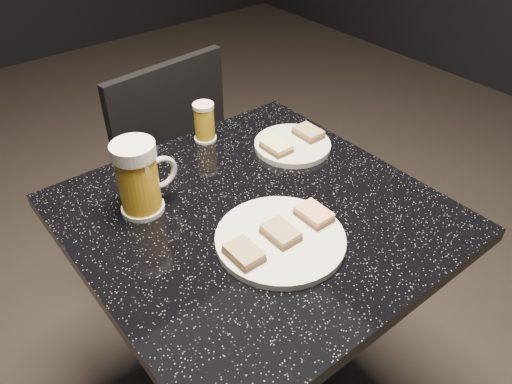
# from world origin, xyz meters

# --- Properties ---
(plate_large) EXTENTS (0.25, 0.25, 0.01)m
(plate_large) POSITION_xyz_m (-0.02, -0.10, 0.76)
(plate_large) COLOR silver
(plate_large) RESTS_ON table
(plate_small) EXTENTS (0.19, 0.19, 0.01)m
(plate_small) POSITION_xyz_m (0.22, 0.13, 0.76)
(plate_small) COLOR silver
(plate_small) RESTS_ON table
(table) EXTENTS (0.70, 0.70, 0.75)m
(table) POSITION_xyz_m (0.00, 0.00, 0.51)
(table) COLOR black
(table) RESTS_ON floor
(beer_mug) EXTENTS (0.13, 0.09, 0.16)m
(beer_mug) POSITION_xyz_m (-0.17, 0.15, 0.83)
(beer_mug) COLOR silver
(beer_mug) RESTS_ON table
(beer_tumbler) EXTENTS (0.06, 0.06, 0.10)m
(beer_tumbler) POSITION_xyz_m (0.08, 0.30, 0.80)
(beer_tumbler) COLOR silver
(beer_tumbler) RESTS_ON table
(chair) EXTENTS (0.42, 0.42, 0.86)m
(chair) POSITION_xyz_m (0.12, 0.42, 0.50)
(chair) COLOR black
(chair) RESTS_ON floor
(canapes_on_plate_large) EXTENTS (0.22, 0.07, 0.02)m
(canapes_on_plate_large) POSITION_xyz_m (-0.02, -0.10, 0.77)
(canapes_on_plate_large) COLOR #4C3521
(canapes_on_plate_large) RESTS_ON plate_large
(canapes_on_plate_small) EXTENTS (0.15, 0.07, 0.02)m
(canapes_on_plate_small) POSITION_xyz_m (0.22, 0.13, 0.77)
(canapes_on_plate_small) COLOR #4C3521
(canapes_on_plate_small) RESTS_ON plate_small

